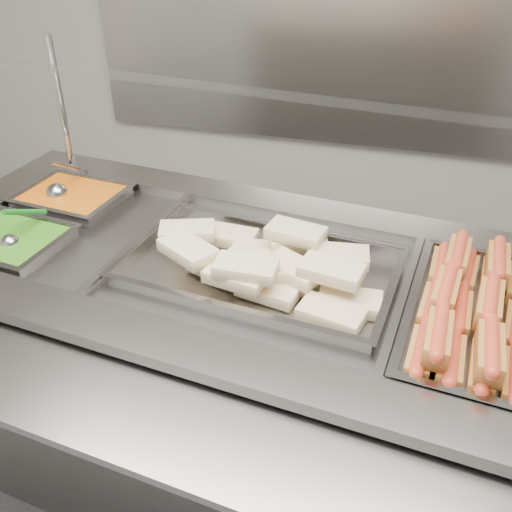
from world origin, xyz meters
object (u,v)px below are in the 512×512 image
(pan_wraps, at_px, (260,272))
(ladle, at_px, (58,192))
(pan_hotdogs, at_px, (484,330))
(steam_counter, at_px, (241,382))
(sneeze_guard, at_px, (270,99))
(serving_spoon, at_px, (13,238))

(pan_wraps, xyz_separation_m, ladle, (-0.80, 0.23, 0.04))
(pan_hotdogs, xyz_separation_m, pan_wraps, (-0.62, 0.07, 0.02))
(steam_counter, bearing_deg, sneeze_guard, 83.65)
(sneeze_guard, bearing_deg, pan_wraps, -81.01)
(pan_wraps, bearing_deg, pan_hotdogs, -6.36)
(steam_counter, relative_size, pan_hotdogs, 3.36)
(serving_spoon, bearing_deg, pan_wraps, 6.16)
(steam_counter, xyz_separation_m, pan_wraps, (0.07, -0.01, 0.47))
(ladle, bearing_deg, pan_hotdogs, -12.05)
(serving_spoon, bearing_deg, ladle, 97.66)
(ladle, relative_size, serving_spoon, 1.06)
(sneeze_guard, bearing_deg, serving_spoon, -155.43)
(steam_counter, height_order, ladle, ladle)
(pan_hotdogs, bearing_deg, serving_spoon, -179.47)
(sneeze_guard, relative_size, ladle, 8.59)
(sneeze_guard, bearing_deg, steam_counter, -96.35)
(steam_counter, distance_m, pan_wraps, 0.47)
(steam_counter, xyz_separation_m, pan_hotdogs, (0.68, -0.08, 0.45))
(steam_counter, relative_size, pan_wraps, 2.72)
(sneeze_guard, distance_m, pan_wraps, 0.50)
(sneeze_guard, relative_size, pan_hotdogs, 2.86)
(steam_counter, height_order, serving_spoon, serving_spoon)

